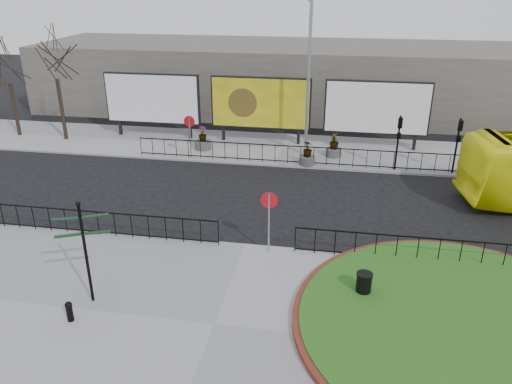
% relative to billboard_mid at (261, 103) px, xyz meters
% --- Properties ---
extents(ground, '(90.00, 90.00, 0.00)m').
position_rel_billboard_mid_xyz_m(ground, '(1.50, -12.97, -2.60)').
color(ground, black).
rests_on(ground, ground).
extents(pavement_near, '(30.00, 10.00, 0.12)m').
position_rel_billboard_mid_xyz_m(pavement_near, '(1.50, -17.97, -2.54)').
color(pavement_near, gray).
rests_on(pavement_near, ground).
extents(pavement_far, '(44.00, 6.00, 0.12)m').
position_rel_billboard_mid_xyz_m(pavement_far, '(1.50, -0.97, -2.54)').
color(pavement_far, gray).
rests_on(pavement_far, ground).
extents(brick_edge, '(10.40, 10.40, 0.18)m').
position_rel_billboard_mid_xyz_m(brick_edge, '(9.00, -16.97, -2.39)').
color(brick_edge, maroon).
rests_on(brick_edge, pavement_near).
extents(grass_lawn, '(10.00, 10.00, 0.22)m').
position_rel_billboard_mid_xyz_m(grass_lawn, '(9.00, -16.97, -2.37)').
color(grass_lawn, '#244913').
rests_on(grass_lawn, pavement_near).
extents(railing_near_left, '(10.00, 0.10, 1.10)m').
position_rel_billboard_mid_xyz_m(railing_near_left, '(-4.50, -13.27, -1.93)').
color(railing_near_left, black).
rests_on(railing_near_left, pavement_near).
extents(railing_near_right, '(9.00, 0.10, 1.10)m').
position_rel_billboard_mid_xyz_m(railing_near_right, '(8.00, -13.27, -1.93)').
color(railing_near_right, black).
rests_on(railing_near_right, pavement_near).
extents(railing_far, '(18.00, 0.10, 1.10)m').
position_rel_billboard_mid_xyz_m(railing_far, '(2.50, -3.67, -1.93)').
color(railing_far, black).
rests_on(railing_far, pavement_far).
extents(speed_sign_far, '(0.64, 0.07, 2.47)m').
position_rel_billboard_mid_xyz_m(speed_sign_far, '(-3.50, -3.57, -0.68)').
color(speed_sign_far, gray).
rests_on(speed_sign_far, pavement_far).
extents(speed_sign_near, '(0.64, 0.07, 2.47)m').
position_rel_billboard_mid_xyz_m(speed_sign_near, '(2.50, -13.37, -0.68)').
color(speed_sign_near, gray).
rests_on(speed_sign_near, pavement_near).
extents(billboard_left, '(6.20, 0.31, 4.10)m').
position_rel_billboard_mid_xyz_m(billboard_left, '(-7.00, 0.00, 0.00)').
color(billboard_left, black).
rests_on(billboard_left, pavement_far).
extents(billboard_mid, '(6.20, 0.31, 4.10)m').
position_rel_billboard_mid_xyz_m(billboard_mid, '(0.00, 0.00, 0.00)').
color(billboard_mid, black).
rests_on(billboard_mid, pavement_far).
extents(billboard_right, '(6.20, 0.31, 4.10)m').
position_rel_billboard_mid_xyz_m(billboard_right, '(7.00, 0.00, 0.00)').
color(billboard_right, black).
rests_on(billboard_right, pavement_far).
extents(lamp_post, '(0.74, 0.18, 9.23)m').
position_rel_billboard_mid_xyz_m(lamp_post, '(3.01, -1.97, 2.23)').
color(lamp_post, gray).
rests_on(lamp_post, pavement_far).
extents(signal_pole_a, '(0.22, 0.26, 3.00)m').
position_rel_billboard_mid_xyz_m(signal_pole_a, '(8.00, -3.63, -0.50)').
color(signal_pole_a, black).
rests_on(signal_pole_a, pavement_far).
extents(signal_pole_b, '(0.22, 0.26, 3.00)m').
position_rel_billboard_mid_xyz_m(signal_pole_b, '(11.00, -3.63, -0.50)').
color(signal_pole_b, black).
rests_on(signal_pole_b, pavement_far).
extents(tree_left, '(2.00, 2.00, 7.00)m').
position_rel_billboard_mid_xyz_m(tree_left, '(-12.50, -1.47, 1.02)').
color(tree_left, '#2D2119').
rests_on(tree_left, pavement_far).
extents(tree_mid, '(2.00, 2.00, 6.20)m').
position_rel_billboard_mid_xyz_m(tree_mid, '(-16.00, -1.17, 0.62)').
color(tree_mid, '#2D2119').
rests_on(tree_mid, pavement_far).
extents(building_backdrop, '(40.00, 10.00, 5.00)m').
position_rel_billboard_mid_xyz_m(building_backdrop, '(1.50, 9.03, -0.10)').
color(building_backdrop, '#67615A').
rests_on(building_backdrop, ground).
extents(fingerpost_sign, '(1.61, 0.88, 3.55)m').
position_rel_billboard_mid_xyz_m(fingerpost_sign, '(-2.71, -17.46, -0.34)').
color(fingerpost_sign, black).
rests_on(fingerpost_sign, pavement_near).
extents(bollard, '(0.22, 0.22, 0.68)m').
position_rel_billboard_mid_xyz_m(bollard, '(-2.89, -18.55, -2.11)').
color(bollard, black).
rests_on(bollard, pavement_near).
extents(litter_bin, '(0.54, 0.54, 0.89)m').
position_rel_billboard_mid_xyz_m(litter_bin, '(6.00, -15.77, -2.03)').
color(litter_bin, black).
rests_on(litter_bin, pavement_near).
extents(planter_a, '(0.99, 0.99, 1.41)m').
position_rel_billboard_mid_xyz_m(planter_a, '(-3.22, -1.97, -2.00)').
color(planter_a, '#4C4C4F').
rests_on(planter_a, pavement_far).
extents(planter_b, '(0.89, 0.89, 1.38)m').
position_rel_billboard_mid_xyz_m(planter_b, '(3.23, -3.57, -1.98)').
color(planter_b, '#4C4C4F').
rests_on(planter_b, pavement_far).
extents(planter_c, '(0.90, 0.90, 1.41)m').
position_rel_billboard_mid_xyz_m(planter_c, '(4.64, -1.97, -1.95)').
color(planter_c, '#4C4C4F').
rests_on(planter_c, pavement_far).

